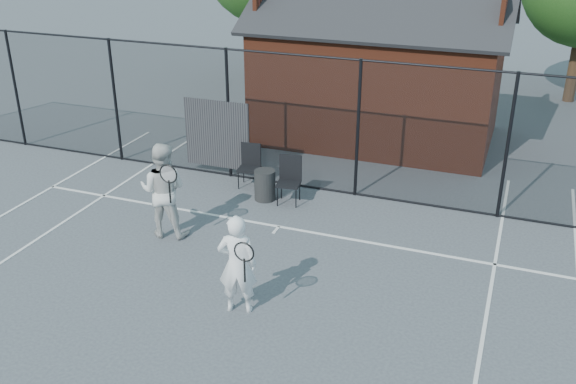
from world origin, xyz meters
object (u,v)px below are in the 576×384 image
(player_front, at_px, (237,264))
(waste_bin, at_px, (265,185))
(chair_left, at_px, (249,167))
(player_back, at_px, (163,190))
(clubhouse, at_px, (379,78))
(chair_right, at_px, (289,182))

(player_front, distance_m, waste_bin, 4.16)
(player_front, xyz_separation_m, chair_left, (-1.80, 4.45, -0.35))
(chair_left, relative_size, waste_bin, 1.43)
(player_front, height_order, chair_left, player_front)
(player_front, distance_m, player_back, 2.98)
(clubhouse, relative_size, chair_right, 6.54)
(chair_left, bearing_deg, player_back, -108.48)
(player_front, bearing_deg, chair_left, 112.01)
(player_back, relative_size, chair_right, 1.87)
(clubhouse, xyz_separation_m, chair_right, (-0.71, -4.90, -1.11))
(chair_left, distance_m, chair_right, 1.24)
(chair_right, bearing_deg, waste_bin, 171.12)
(player_front, distance_m, chair_left, 4.82)
(player_back, height_order, chair_left, player_back)
(clubhouse, bearing_deg, chair_left, -112.82)
(chair_left, distance_m, waste_bin, 0.79)
(clubhouse, relative_size, waste_bin, 9.79)
(chair_right, bearing_deg, player_front, -89.40)
(chair_right, distance_m, waste_bin, 0.57)
(player_front, bearing_deg, chair_right, 99.48)
(player_front, bearing_deg, clubhouse, 89.67)
(waste_bin, bearing_deg, chair_right, 0.00)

